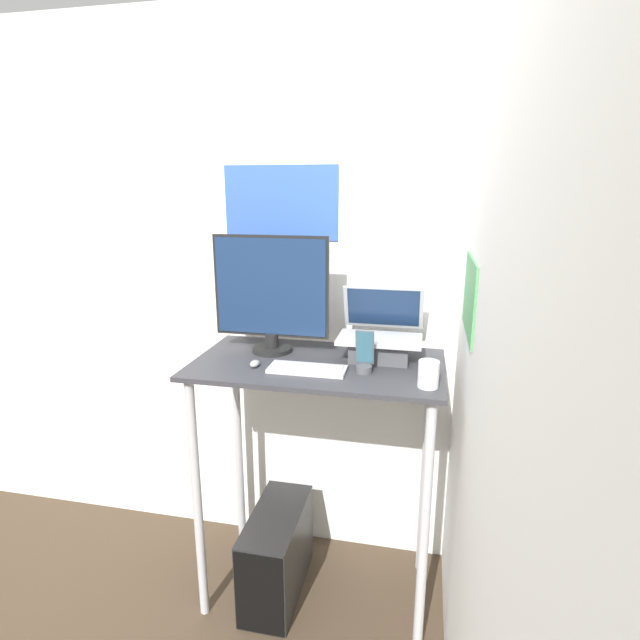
% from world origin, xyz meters
% --- Properties ---
extents(ground_plane, '(12.00, 12.00, 0.00)m').
position_xyz_m(ground_plane, '(0.00, 0.00, 0.00)').
color(ground_plane, '#473828').
extents(wall_back, '(6.00, 0.06, 2.60)m').
position_xyz_m(wall_back, '(-0.00, 0.65, 1.30)').
color(wall_back, white).
rests_on(wall_back, ground_plane).
extents(wall_side_right, '(0.06, 6.00, 2.60)m').
position_xyz_m(wall_side_right, '(0.60, 0.00, 1.30)').
color(wall_side_right, white).
rests_on(wall_side_right, ground_plane).
extents(desk, '(1.02, 0.57, 1.12)m').
position_xyz_m(desk, '(0.00, 0.28, 0.91)').
color(desk, '#333338').
rests_on(desk, ground_plane).
extents(laptop, '(0.34, 0.28, 0.29)m').
position_xyz_m(laptop, '(0.24, 0.38, 1.20)').
color(laptop, '#4C4C51').
rests_on(laptop, desk).
extents(monitor, '(0.50, 0.17, 0.51)m').
position_xyz_m(monitor, '(-0.23, 0.38, 1.37)').
color(monitor, black).
rests_on(monitor, desk).
extents(keyboard, '(0.30, 0.12, 0.02)m').
position_xyz_m(keyboard, '(-0.02, 0.18, 1.13)').
color(keyboard, silver).
rests_on(keyboard, desk).
extents(mouse, '(0.04, 0.06, 0.03)m').
position_xyz_m(mouse, '(-0.24, 0.18, 1.14)').
color(mouse, '#99999E').
rests_on(mouse, desk).
extents(cell_phone, '(0.07, 0.07, 0.17)m').
position_xyz_m(cell_phone, '(0.20, 0.21, 1.18)').
color(cell_phone, '#4C4C51').
rests_on(cell_phone, desk).
extents(computer_tower, '(0.22, 0.51, 0.40)m').
position_xyz_m(computer_tower, '(-0.18, 0.24, 0.20)').
color(computer_tower, black).
rests_on(computer_tower, ground_plane).
extents(mug, '(0.07, 0.07, 0.10)m').
position_xyz_m(mug, '(0.44, 0.11, 1.17)').
color(mug, white).
rests_on(mug, desk).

